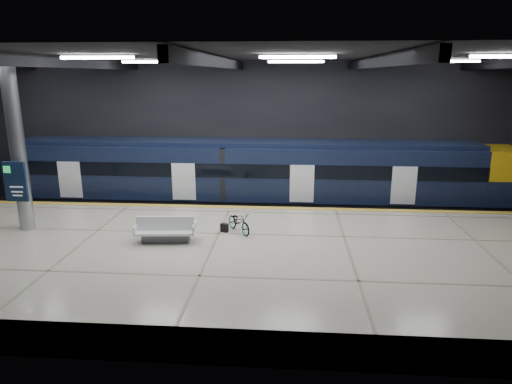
# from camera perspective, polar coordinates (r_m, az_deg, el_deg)

# --- Properties ---
(ground) EXTENTS (30.00, 30.00, 0.00)m
(ground) POSITION_cam_1_polar(r_m,az_deg,el_deg) (19.80, -4.17, -7.19)
(ground) COLOR black
(ground) RESTS_ON ground
(room_shell) EXTENTS (30.10, 16.10, 8.05)m
(room_shell) POSITION_cam_1_polar(r_m,az_deg,el_deg) (18.47, -4.50, 9.52)
(room_shell) COLOR black
(room_shell) RESTS_ON ground
(platform) EXTENTS (30.00, 11.00, 1.10)m
(platform) POSITION_cam_1_polar(r_m,az_deg,el_deg) (17.31, -5.42, -8.55)
(platform) COLOR beige
(platform) RESTS_ON ground
(safety_strip) EXTENTS (30.00, 0.40, 0.01)m
(safety_strip) POSITION_cam_1_polar(r_m,az_deg,el_deg) (22.02, -3.18, -1.88)
(safety_strip) COLOR gold
(safety_strip) RESTS_ON platform
(rails) EXTENTS (30.00, 1.52, 0.16)m
(rails) POSITION_cam_1_polar(r_m,az_deg,el_deg) (24.93, -2.34, -2.35)
(rails) COLOR gray
(rails) RESTS_ON ground
(train) EXTENTS (29.40, 2.84, 3.79)m
(train) POSITION_cam_1_polar(r_m,az_deg,el_deg) (24.27, 2.84, 2.00)
(train) COLOR black
(train) RESTS_ON ground
(bench) EXTENTS (2.35, 1.15, 1.00)m
(bench) POSITION_cam_1_polar(r_m,az_deg,el_deg) (17.79, -11.22, -5.01)
(bench) COLOR #595B60
(bench) RESTS_ON platform
(bicycle) EXTENTS (1.43, 1.67, 0.87)m
(bicycle) POSITION_cam_1_polar(r_m,az_deg,el_deg) (18.44, -2.13, -3.76)
(bicycle) COLOR #99999E
(bicycle) RESTS_ON platform
(pannier_bag) EXTENTS (0.35, 0.28, 0.35)m
(pannier_bag) POSITION_cam_1_polar(r_m,az_deg,el_deg) (18.60, -3.97, -4.47)
(pannier_bag) COLOR black
(pannier_bag) RESTS_ON platform
(info_column) EXTENTS (0.90, 0.78, 6.90)m
(info_column) POSITION_cam_1_polar(r_m,az_deg,el_deg) (20.48, -27.70, 4.85)
(info_column) COLOR #9EA0A5
(info_column) RESTS_ON platform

